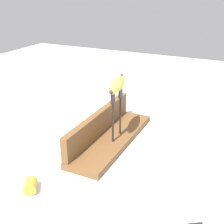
# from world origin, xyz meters

# --- Properties ---
(ground_plane) EXTENTS (3.00, 3.00, 0.00)m
(ground_plane) POSITION_xyz_m (0.00, 0.00, 0.00)
(ground_plane) COLOR silver
(wooden_board) EXTENTS (0.48, 0.14, 0.02)m
(wooden_board) POSITION_xyz_m (0.00, 0.00, 0.01)
(wooden_board) COLOR brown
(wooden_board) RESTS_ON ground
(board_backstop) EXTENTS (0.47, 0.03, 0.09)m
(board_backstop) POSITION_xyz_m (0.00, 0.06, 0.07)
(board_backstop) COLOR brown
(board_backstop) RESTS_ON wooden_board
(fork_stand_center) EXTENTS (0.09, 0.01, 0.19)m
(fork_stand_center) POSITION_xyz_m (-0.00, -0.02, 0.13)
(fork_stand_center) COLOR black
(fork_stand_center) RESTS_ON wooden_board
(banana_raised_center) EXTENTS (0.17, 0.07, 0.04)m
(banana_raised_center) POSITION_xyz_m (-0.00, -0.02, 0.23)
(banana_raised_center) COLOR #DBD147
(banana_raised_center) RESTS_ON fork_stand_center
(banana_chunk_far) EXTENTS (0.06, 0.06, 0.04)m
(banana_chunk_far) POSITION_xyz_m (-0.36, 0.09, 0.02)
(banana_chunk_far) COLOR gold
(banana_chunk_far) RESTS_ON ground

